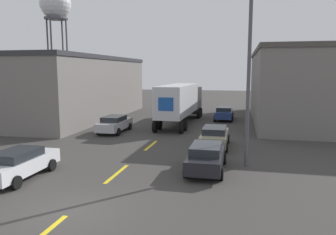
# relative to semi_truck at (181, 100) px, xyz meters

# --- Properties ---
(ground_plane) EXTENTS (160.00, 160.00, 0.00)m
(ground_plane) POSITION_rel_semi_truck_xyz_m (-0.35, -21.50, -2.34)
(ground_plane) COLOR #3D3A38
(road_centerline) EXTENTS (0.20, 16.34, 0.01)m
(road_centerline) POSITION_rel_semi_truck_xyz_m (-0.35, -16.77, -2.34)
(road_centerline) COLOR yellow
(road_centerline) RESTS_ON ground_plane
(warehouse_left) EXTENTS (14.17, 22.01, 6.82)m
(warehouse_left) POSITION_rel_semi_truck_xyz_m (-14.82, 1.40, 1.07)
(warehouse_left) COLOR slate
(warehouse_left) RESTS_ON ground_plane
(warehouse_right) EXTENTS (12.88, 20.98, 7.37)m
(warehouse_right) POSITION_rel_semi_truck_xyz_m (13.48, 4.24, 1.35)
(warehouse_right) COLOR slate
(warehouse_right) RESTS_ON ground_plane
(semi_truck) EXTENTS (2.97, 12.49, 3.93)m
(semi_truck) POSITION_rel_semi_truck_xyz_m (0.00, 0.00, 0.00)
(semi_truck) COLOR black
(semi_truck) RESTS_ON ground_plane
(parked_car_right_near) EXTENTS (1.95, 4.55, 1.42)m
(parked_car_right_near) POSITION_rel_semi_truck_xyz_m (4.07, -15.22, -1.59)
(parked_car_right_near) COLOR black
(parked_car_right_near) RESTS_ON ground_plane
(parked_car_left_far) EXTENTS (1.95, 4.55, 1.42)m
(parked_car_left_far) POSITION_rel_semi_truck_xyz_m (-4.77, -5.93, -1.59)
(parked_car_left_far) COLOR #B2B2B7
(parked_car_left_far) RESTS_ON ground_plane
(parked_car_left_near) EXTENTS (1.95, 4.55, 1.42)m
(parked_car_left_near) POSITION_rel_semi_truck_xyz_m (-4.77, -18.46, -1.59)
(parked_car_left_near) COLOR silver
(parked_car_left_near) RESTS_ON ground_plane
(parked_car_right_mid) EXTENTS (1.95, 4.55, 1.42)m
(parked_car_right_mid) POSITION_rel_semi_truck_xyz_m (4.07, -9.62, -1.59)
(parked_car_right_mid) COLOR tan
(parked_car_right_mid) RESTS_ON ground_plane
(parked_car_right_far) EXTENTS (1.95, 4.55, 1.42)m
(parked_car_right_far) POSITION_rel_semi_truck_xyz_m (4.07, 3.42, -1.59)
(parked_car_right_far) COLOR navy
(parked_car_right_far) RESTS_ON ground_plane
(water_tower) EXTENTS (5.13, 5.13, 18.97)m
(water_tower) POSITION_rel_semi_truck_xyz_m (-24.94, 19.34, 13.70)
(water_tower) COLOR #47474C
(water_tower) RESTS_ON ground_plane
(street_lamp) EXTENTS (2.67, 0.32, 9.43)m
(street_lamp) POSITION_rel_semi_truck_xyz_m (5.86, -13.94, 3.05)
(street_lamp) COLOR #4C4C51
(street_lamp) RESTS_ON ground_plane
(fire_hydrant) EXTENTS (0.22, 0.22, 0.86)m
(fire_hydrant) POSITION_rel_semi_truck_xyz_m (-6.58, -16.91, -1.91)
(fire_hydrant) COLOR gold
(fire_hydrant) RESTS_ON ground_plane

